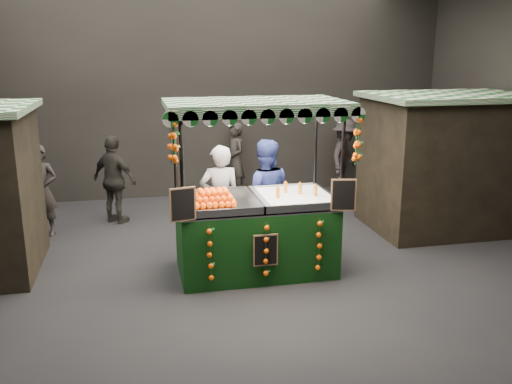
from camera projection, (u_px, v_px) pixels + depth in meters
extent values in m
plane|color=black|center=(235.00, 275.00, 8.52)|extent=(12.00, 12.00, 0.00)
cube|color=black|center=(195.00, 90.00, 12.62)|extent=(12.00, 0.10, 5.00)
cube|color=black|center=(386.00, 209.00, 3.17)|extent=(12.00, 0.10, 5.00)
cube|color=black|center=(445.00, 164.00, 10.55)|extent=(2.80, 2.00, 2.50)
cube|color=#125218|center=(451.00, 96.00, 10.22)|extent=(3.00, 2.20, 0.10)
cube|color=black|center=(255.00, 238.00, 8.56)|extent=(2.37, 1.29, 1.08)
cube|color=#AFB1B6|center=(255.00, 204.00, 8.42)|extent=(2.37, 1.29, 0.04)
cylinder|color=black|center=(183.00, 207.00, 7.55)|extent=(0.05, 0.05, 2.59)
cylinder|color=black|center=(341.00, 197.00, 8.03)|extent=(0.05, 0.05, 2.59)
cylinder|color=black|center=(176.00, 186.00, 8.71)|extent=(0.05, 0.05, 2.59)
cylinder|color=black|center=(314.00, 179.00, 9.19)|extent=(0.05, 0.05, 2.59)
cube|color=#125218|center=(255.00, 103.00, 8.03)|extent=(2.64, 1.56, 0.09)
cube|color=silver|center=(296.00, 197.00, 8.54)|extent=(1.06, 1.16, 0.09)
cube|color=black|center=(183.00, 204.00, 7.47)|extent=(0.36, 0.10, 0.47)
cube|color=black|center=(343.00, 195.00, 7.96)|extent=(0.36, 0.10, 0.47)
cube|color=black|center=(266.00, 250.00, 7.89)|extent=(0.37, 0.03, 0.47)
imported|color=gray|center=(220.00, 200.00, 9.21)|extent=(0.69, 0.45, 1.88)
imported|color=navy|center=(265.00, 195.00, 9.43)|extent=(1.05, 0.88, 1.94)
imported|color=#2A2422|center=(41.00, 191.00, 10.16)|extent=(0.71, 0.56, 1.71)
imported|color=black|center=(398.00, 175.00, 11.05)|extent=(1.15, 1.13, 1.87)
imported|color=#272420|center=(115.00, 180.00, 10.89)|extent=(1.07, 1.00, 1.77)
imported|color=#2D2624|center=(345.00, 157.00, 13.15)|extent=(1.26, 1.32, 1.79)
imported|color=black|center=(430.00, 179.00, 11.31)|extent=(0.63, 1.53, 1.60)
imported|color=#2E2A25|center=(235.00, 160.00, 12.83)|extent=(0.57, 0.73, 1.76)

